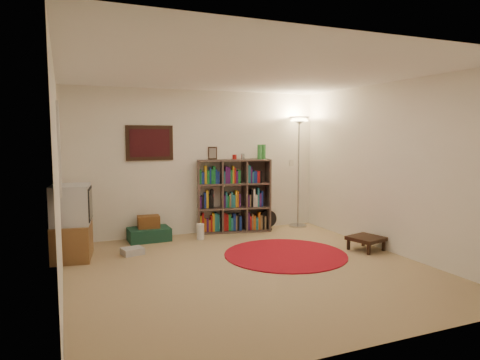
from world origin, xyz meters
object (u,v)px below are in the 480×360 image
(tv_stand, at_px, (72,223))
(suitcase, at_px, (149,234))
(floor_lamp, at_px, (299,136))
(side_table, at_px, (366,239))
(floor_fan, at_px, (268,220))
(bookshelf, at_px, (232,197))

(tv_stand, height_order, suitcase, tv_stand)
(floor_lamp, xyz_separation_m, side_table, (0.09, -1.86, -1.54))
(floor_fan, relative_size, tv_stand, 0.35)
(tv_stand, bearing_deg, suitcase, 35.51)
(floor_fan, bearing_deg, bookshelf, 176.41)
(bookshelf, distance_m, side_table, 2.45)
(tv_stand, height_order, side_table, tv_stand)
(floor_fan, bearing_deg, suitcase, -172.12)
(floor_lamp, xyz_separation_m, tv_stand, (-3.99, -0.64, -1.21))
(bookshelf, distance_m, floor_fan, 0.79)
(tv_stand, distance_m, side_table, 4.28)
(bookshelf, relative_size, tv_stand, 1.49)
(side_table, bearing_deg, bookshelf, 125.24)
(bookshelf, height_order, floor_fan, bookshelf)
(floor_fan, height_order, side_table, floor_fan)
(floor_lamp, xyz_separation_m, suitcase, (-2.82, -0.02, -1.61))
(floor_fan, relative_size, suitcase, 0.54)
(floor_fan, height_order, suitcase, floor_fan)
(side_table, bearing_deg, suitcase, 147.63)
(bookshelf, distance_m, floor_lamp, 1.69)
(floor_lamp, distance_m, floor_fan, 1.67)
(suitcase, bearing_deg, floor_fan, -2.13)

